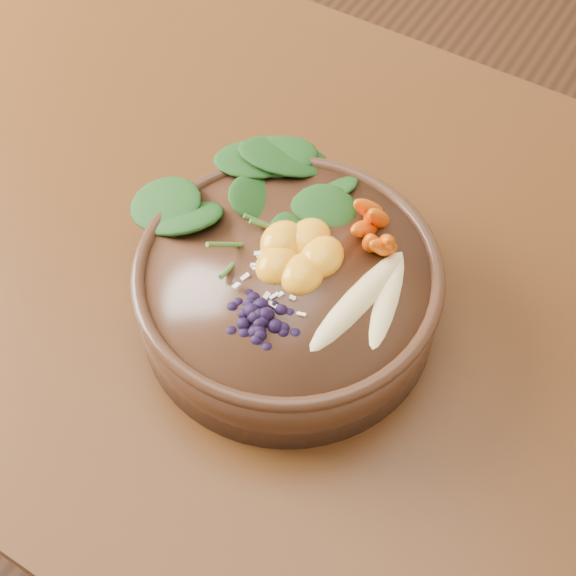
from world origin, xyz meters
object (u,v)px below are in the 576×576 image
(dining_table, at_px, (184,245))
(kale_heap, at_px, (274,194))
(mandarin_cluster, at_px, (299,246))
(carrot_cluster, at_px, (377,203))
(blueberry_pile, at_px, (260,306))
(stoneware_bowl, at_px, (288,293))
(banana_halves, at_px, (374,291))

(dining_table, xyz_separation_m, kale_heap, (0.16, -0.01, 0.21))
(mandarin_cluster, bearing_deg, kale_heap, 143.00)
(carrot_cluster, relative_size, mandarin_cluster, 0.87)
(dining_table, relative_size, carrot_cluster, 17.46)
(carrot_cluster, height_order, blueberry_pile, carrot_cluster)
(stoneware_bowl, relative_size, mandarin_cluster, 3.15)
(stoneware_bowl, bearing_deg, kale_heap, 131.66)
(kale_heap, xyz_separation_m, banana_halves, (0.15, -0.05, -0.01))
(mandarin_cluster, bearing_deg, carrot_cluster, 54.98)
(blueberry_pile, bearing_deg, banana_halves, 43.28)
(carrot_cluster, bearing_deg, banana_halves, -66.94)
(carrot_cluster, xyz_separation_m, mandarin_cluster, (-0.05, -0.07, -0.03))
(dining_table, relative_size, banana_halves, 8.41)
(dining_table, relative_size, stoneware_bowl, 4.82)
(stoneware_bowl, distance_m, banana_halves, 0.11)
(dining_table, xyz_separation_m, stoneware_bowl, (0.21, -0.08, 0.14))
(stoneware_bowl, bearing_deg, carrot_cluster, 61.10)
(carrot_cluster, relative_size, blueberry_pile, 0.60)
(kale_heap, height_order, carrot_cluster, carrot_cluster)
(banana_halves, bearing_deg, carrot_cluster, 113.06)
(stoneware_bowl, xyz_separation_m, blueberry_pile, (0.01, -0.07, 0.07))
(kale_heap, xyz_separation_m, carrot_cluster, (0.11, 0.03, 0.02))
(dining_table, relative_size, kale_heap, 7.35)
(kale_heap, bearing_deg, mandarin_cluster, -37.00)
(banana_halves, height_order, blueberry_pile, blueberry_pile)
(blueberry_pile, bearing_deg, mandarin_cluster, 95.52)
(dining_table, bearing_deg, carrot_cluster, 3.90)
(stoneware_bowl, bearing_deg, blueberry_pile, -82.35)
(stoneware_bowl, xyz_separation_m, carrot_cluster, (0.05, 0.09, 0.09))
(mandarin_cluster, bearing_deg, dining_table, 165.59)
(stoneware_bowl, distance_m, mandarin_cluster, 0.07)
(dining_table, distance_m, blueberry_pile, 0.34)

